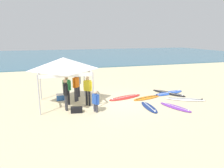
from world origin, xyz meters
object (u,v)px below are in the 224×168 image
Objects in this scene: person_blue at (96,100)px; person_black at (66,93)px; person_orange at (76,86)px; cooler_box at (61,97)px; surfboard_blue at (169,93)px; canopy_tent at (64,64)px; surfboard_orange at (147,98)px; surfboard_purple at (175,107)px; gear_bag_near_tent at (77,110)px; surfboard_red at (125,97)px; person_yellow at (88,89)px; person_grey at (78,82)px; surfboard_navy at (149,107)px; person_green at (67,88)px; surfboard_white at (185,99)px; surfboard_black at (169,93)px.

person_black is at bearing 153.58° from person_blue.
person_orange reaches higher than cooler_box.
surfboard_blue is at bearing 10.22° from person_black.
surfboard_blue is 2.19× the size of person_blue.
person_orange is at bearing 108.31° from person_blue.
surfboard_orange is (5.11, -0.36, -2.35)m from canopy_tent.
surfboard_purple is 0.80× the size of surfboard_blue.
person_black is 1.10m from gear_bag_near_tent.
surfboard_purple and surfboard_blue have the same top height.
person_yellow is (-2.57, -0.76, 0.95)m from surfboard_red.
person_grey is (0.92, 1.24, -1.40)m from canopy_tent.
surfboard_red is 3.25m from person_orange.
surfboard_navy is 5.49m from cooler_box.
person_grey reaches higher than surfboard_navy.
cooler_box is (-0.34, 1.02, -0.79)m from person_green.
person_yellow reaches higher than surfboard_white.
surfboard_red and surfboard_black have the same top height.
surfboard_navy is (-2.86, -0.66, 0.00)m from surfboard_white.
surfboard_red is 0.99× the size of surfboard_black.
person_black is (-4.45, 0.98, 0.95)m from surfboard_navy.
surfboard_navy is at bearing -24.71° from canopy_tent.
surfboard_purple is at bearing -17.51° from surfboard_navy.
surfboard_blue is at bearing -9.17° from person_grey.
surfboard_purple is 1.23× the size of person_orange.
person_orange is at bearing 29.28° from canopy_tent.
surfboard_black is at bearing 2.73° from person_green.
person_yellow reaches higher than surfboard_orange.
canopy_tent reaches higher than person_blue.
surfboard_navy is at bearing -74.16° from surfboard_red.
surfboard_navy is (4.41, -2.03, -2.35)m from canopy_tent.
person_black is (-0.04, -1.05, -1.40)m from canopy_tent.
surfboard_purple is (5.81, -2.47, -2.35)m from canopy_tent.
canopy_tent is at bearing 128.52° from person_blue.
surfboard_red is 3.76m from gear_bag_near_tent.
surfboard_white is 1.62m from surfboard_blue.
canopy_tent is at bearing 156.96° from surfboard_purple.
person_grey is (-6.35, 2.61, 0.95)m from surfboard_white.
canopy_tent is at bearing -178.09° from surfboard_blue.
surfboard_red is at bearing 156.49° from surfboard_white.
surfboard_blue is 6.92m from gear_bag_near_tent.
person_orange is at bearing 178.43° from surfboard_black.
person_orange is 0.78m from person_green.
person_orange reaches higher than surfboard_red.
gear_bag_near_tent is at bearing -165.03° from surfboard_black.
canopy_tent is at bearing -75.90° from cooler_box.
surfboard_blue is 1.54× the size of person_yellow.
person_orange is at bearing -104.88° from person_grey.
person_grey is at bearing 159.18° from surfboard_orange.
surfboard_white is 1.43× the size of person_black.
surfboard_orange and surfboard_black have the same top height.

